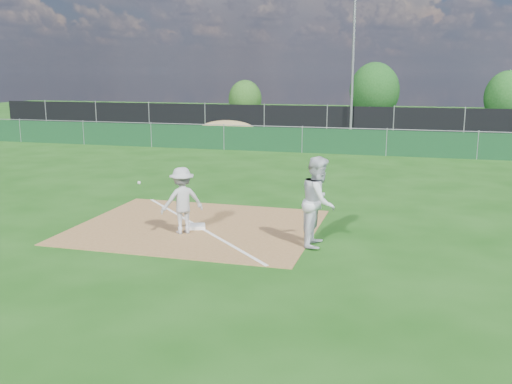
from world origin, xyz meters
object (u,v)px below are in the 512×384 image
tree_left (245,99)px  play_at_first (182,200)px  car_left (255,116)px  car_right (398,118)px  tree_right (508,97)px  first_base (197,226)px  runner (319,201)px  tree_mid (374,91)px  light_pole (353,69)px  car_mid (303,118)px

tree_left → play_at_first: bearing=-76.0°
car_left → car_right: 10.14m
play_at_first → tree_right: 34.74m
first_base → runner: size_ratio=0.20×
runner → car_left: bearing=18.0°
first_base → car_right: size_ratio=0.08×
first_base → play_at_first: (-0.18, -0.49, 0.77)m
tree_mid → tree_right: tree_mid is taller
light_pole → car_mid: (-3.75, 4.36, -3.30)m
first_base → tree_left: size_ratio=0.13×
runner → tree_right: (8.42, 32.71, 1.01)m
car_left → car_mid: (3.77, -1.12, -0.00)m
first_base → tree_mid: tree_mid is taller
play_at_first → tree_right: (11.76, 32.67, 1.21)m
car_mid → tree_right: (13.89, 5.94, 1.33)m
play_at_first → tree_left: (-8.09, 32.52, 0.81)m
light_pole → play_at_first: light_pole is taller
tree_mid → tree_right: 9.64m
car_right → tree_mid: bearing=41.1°
car_right → tree_left: size_ratio=1.56×
play_at_first → car_right: size_ratio=0.36×
tree_left → tree_mid: (10.25, 1.06, 0.72)m
light_pole → car_right: size_ratio=1.61×
play_at_first → tree_left: 33.52m
play_at_first → light_pole: bearing=85.9°
light_pole → tree_left: bearing=133.7°
play_at_first → runner: size_ratio=0.87×
car_left → tree_mid: tree_mid is taller
tree_left → runner: bearing=-70.7°
light_pole → first_base: light_pole is taller
light_pole → car_mid: bearing=130.7°
light_pole → car_right: (2.62, 5.71, -3.27)m
light_pole → runner: light_pole is taller
tree_left → light_pole: bearing=-46.3°
tree_right → car_mid: bearing=-156.9°
light_pole → car_right: 7.08m
play_at_first → car_right: (4.23, 28.08, -0.10)m
runner → first_base: bearing=80.1°
car_left → tree_left: bearing=24.4°
runner → car_left: size_ratio=0.50×
runner → car_left: runner is taller
tree_mid → tree_right: (9.59, -0.91, -0.32)m
car_mid → tree_left: tree_left is taller
car_right → tree_left: bearing=90.7°
first_base → runner: (3.16, -0.53, 0.96)m
tree_left → tree_right: bearing=0.4°
car_left → car_mid: size_ratio=0.97×
car_mid → tree_mid: bearing=-54.0°
runner → tree_mid: size_ratio=0.45×
tree_left → tree_mid: 10.33m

